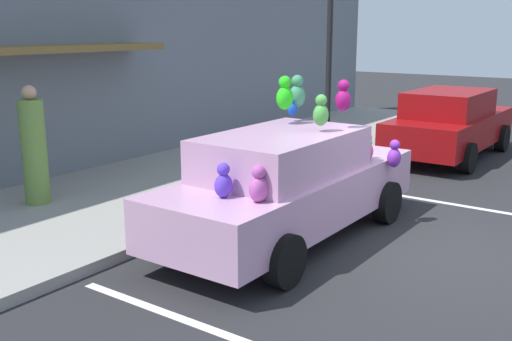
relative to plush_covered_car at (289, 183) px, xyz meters
name	(u,v)px	position (x,y,z in m)	size (l,w,h in m)	color
ground_plane	(426,249)	(0.72, -1.74, -0.81)	(60.00, 60.00, 0.00)	#262628
sidewalk	(158,188)	(0.72, 3.26, -0.74)	(24.00, 4.00, 0.15)	gray
storefront_building	(70,12)	(0.71, 5.41, 2.38)	(24.00, 1.25, 6.40)	slate
parking_stripe_front	(417,198)	(3.04, -0.74, -0.81)	(0.12, 3.60, 0.01)	silver
parking_stripe_rear	(208,328)	(-2.66, -0.74, -0.81)	(0.12, 3.60, 0.01)	silver
plush_covered_car	(289,183)	(0.00, 0.00, 0.00)	(4.65, 1.96, 2.24)	#C795BA
parked_sedan_behind	(450,123)	(6.74, -0.05, -0.02)	(4.46, 1.89, 1.54)	maroon
teddy_bear_on_sidewalk	(265,163)	(2.07, 1.83, -0.33)	(0.37, 0.31, 0.72)	brown
street_lamp_post	(330,36)	(4.28, 1.76, 1.93)	(0.28, 0.28, 4.28)	black
pedestrian_near_shopfront	(34,150)	(-1.26, 4.00, 0.21)	(0.39, 0.39, 1.89)	olive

